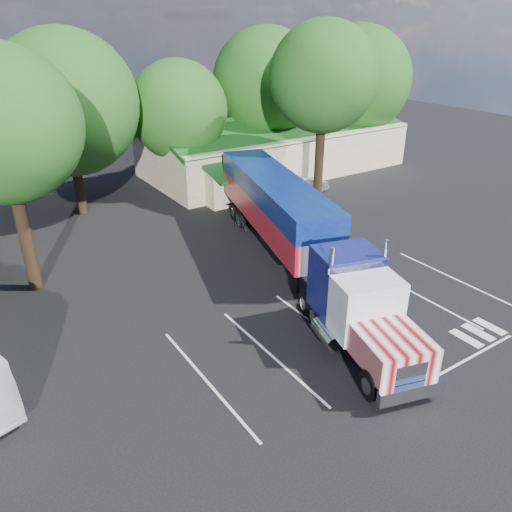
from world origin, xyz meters
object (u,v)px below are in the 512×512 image
semi_truck (292,224)px  silver_sedan (302,186)px  bicycle (241,225)px  woman (352,306)px

semi_truck → silver_sedan: size_ratio=4.86×
bicycle → woman: bearing=-93.7°
semi_truck → bicycle: bearing=102.4°
woman → bicycle: 12.85m
silver_sedan → woman: bearing=146.1°
semi_truck → silver_sedan: bearing=65.0°
semi_truck → bicycle: semi_truck is taller
bicycle → semi_truck: bearing=-90.3°
semi_truck → woman: size_ratio=12.83×
semi_truck → woman: bearing=-84.3°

